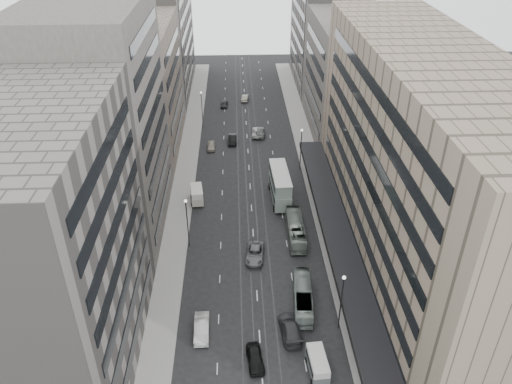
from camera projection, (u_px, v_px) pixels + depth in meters
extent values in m
plane|color=black|center=(257.00, 301.00, 65.16)|extent=(220.00, 220.00, 0.00)
cube|color=gray|center=(310.00, 162.00, 97.39)|extent=(4.00, 125.00, 0.15)
cube|color=gray|center=(187.00, 165.00, 96.52)|extent=(4.00, 125.00, 0.15)
cube|color=#7A6D59|center=(420.00, 168.00, 64.82)|extent=(15.00, 60.00, 30.00)
cube|color=black|center=(340.00, 237.00, 70.28)|extent=(4.40, 60.00, 0.50)
cube|color=#4A4540|center=(349.00, 78.00, 103.75)|extent=(15.00, 28.00, 24.00)
cube|color=#645F5A|center=(327.00, 31.00, 128.15)|extent=(15.00, 32.00, 28.00)
cube|color=#645F5A|center=(46.00, 254.00, 49.68)|extent=(15.00, 28.00, 30.00)
cube|color=#4A4540|center=(102.00, 124.00, 71.54)|extent=(15.00, 26.00, 34.00)
cube|color=#74685A|center=(136.00, 89.00, 96.83)|extent=(15.00, 28.00, 25.00)
cube|color=#645F5A|center=(157.00, 36.00, 124.05)|extent=(15.00, 38.00, 28.00)
cylinder|color=#262628|center=(341.00, 304.00, 59.16)|extent=(0.16, 0.16, 8.00)
sphere|color=silver|center=(344.00, 278.00, 57.00)|extent=(0.44, 0.44, 0.44)
cylinder|color=#262628|center=(301.00, 150.00, 93.11)|extent=(0.16, 0.16, 8.00)
sphere|color=silver|center=(302.00, 130.00, 90.95)|extent=(0.44, 0.44, 0.44)
cylinder|color=#262628|center=(188.00, 224.00, 72.89)|extent=(0.16, 0.16, 8.00)
sphere|color=silver|center=(185.00, 201.00, 70.72)|extent=(0.44, 0.44, 0.44)
cylinder|color=#262628|center=(202.00, 111.00, 109.38)|extent=(0.16, 0.16, 8.00)
sphere|color=silver|center=(201.00, 93.00, 107.22)|extent=(0.44, 0.44, 0.44)
imported|color=gray|center=(303.00, 297.00, 63.95)|extent=(3.02, 9.66, 2.65)
imported|color=gray|center=(296.00, 229.00, 76.27)|extent=(2.48, 10.13, 2.81)
cube|color=gray|center=(280.00, 190.00, 85.11)|extent=(3.18, 10.03, 2.54)
cube|color=gray|center=(280.00, 178.00, 83.86)|extent=(3.11, 9.63, 2.21)
cube|color=silver|center=(280.00, 172.00, 83.24)|extent=(3.18, 10.03, 0.13)
cylinder|color=black|center=(274.00, 209.00, 82.66)|extent=(0.36, 1.11, 1.10)
cylinder|color=black|center=(291.00, 208.00, 82.86)|extent=(0.36, 1.11, 1.10)
cylinder|color=black|center=(269.00, 186.00, 88.71)|extent=(0.36, 1.11, 1.10)
cylinder|color=black|center=(285.00, 186.00, 88.91)|extent=(0.36, 1.11, 1.10)
cube|color=#505557|center=(317.00, 366.00, 55.26)|extent=(2.17, 4.54, 1.15)
cube|color=silver|center=(318.00, 360.00, 54.72)|extent=(2.13, 4.45, 0.90)
cylinder|color=black|center=(312.00, 382.00, 54.24)|extent=(0.23, 0.67, 0.66)
cylinder|color=black|center=(328.00, 380.00, 54.43)|extent=(0.23, 0.67, 0.66)
cylinder|color=black|center=(306.00, 360.00, 56.70)|extent=(0.23, 0.67, 0.66)
cylinder|color=black|center=(322.00, 358.00, 56.89)|extent=(0.23, 0.67, 0.66)
cube|color=#BAB5A8|center=(197.00, 197.00, 84.92)|extent=(2.43, 4.49, 1.32)
cube|color=silver|center=(197.00, 191.00, 84.29)|extent=(2.38, 4.40, 1.04)
cylinder|color=black|center=(192.00, 205.00, 83.95)|extent=(0.27, 0.70, 0.69)
cylinder|color=black|center=(204.00, 204.00, 84.21)|extent=(0.27, 0.70, 0.69)
cylinder|color=black|center=(191.00, 196.00, 86.32)|extent=(0.27, 0.70, 0.69)
cylinder|color=black|center=(202.00, 195.00, 86.58)|extent=(0.27, 0.70, 0.69)
imported|color=black|center=(255.00, 358.00, 56.37)|extent=(2.25, 4.59, 1.51)
imported|color=beige|center=(202.00, 328.00, 60.10)|extent=(1.87, 5.04, 1.65)
imported|color=slate|center=(255.00, 253.00, 72.32)|extent=(3.15, 5.71, 1.51)
imported|color=#2B2B2D|center=(290.00, 328.00, 60.04)|extent=(2.86, 6.01, 1.69)
imported|color=gray|center=(211.00, 146.00, 102.06)|extent=(1.78, 4.08, 1.37)
imported|color=black|center=(232.00, 139.00, 104.52)|extent=(1.69, 4.73, 1.55)
imported|color=silver|center=(258.00, 132.00, 107.56)|extent=(3.00, 5.75, 1.55)
imported|color=#545456|center=(260.00, 132.00, 107.67)|extent=(2.22, 5.42, 1.57)
imported|color=#262628|center=(224.00, 104.00, 121.44)|extent=(1.91, 4.12, 1.37)
imported|color=#A29A86|center=(245.00, 98.00, 124.87)|extent=(1.98, 4.38, 1.39)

